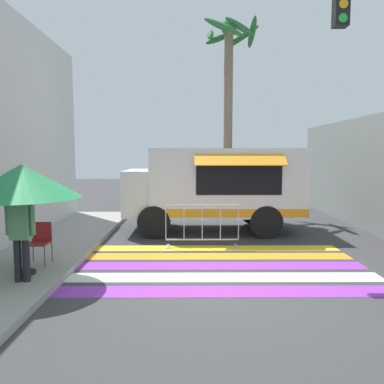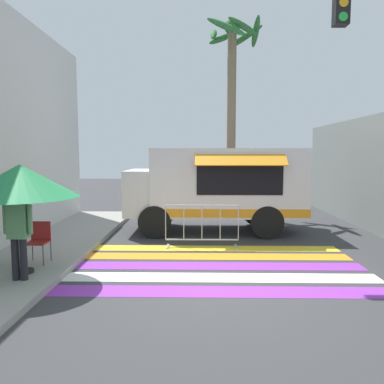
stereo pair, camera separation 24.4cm
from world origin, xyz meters
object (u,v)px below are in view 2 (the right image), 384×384
(food_truck, at_px, (214,184))
(traffic_signal_pole, at_px, (367,62))
(vendor_person, at_px, (18,230))
(palm_tree, at_px, (233,81))
(folding_chair, at_px, (39,238))
(patio_umbrella, at_px, (20,181))
(barricade_front, at_px, (202,226))

(food_truck, distance_m, traffic_signal_pole, 5.31)
(vendor_person, height_order, palm_tree, palm_tree)
(food_truck, relative_size, folding_chair, 6.29)
(traffic_signal_pole, bearing_deg, patio_umbrella, -165.67)
(folding_chair, bearing_deg, food_truck, 36.89)
(food_truck, relative_size, barricade_front, 2.81)
(folding_chair, height_order, barricade_front, barricade_front)
(food_truck, relative_size, traffic_signal_pole, 0.81)
(traffic_signal_pole, distance_m, palm_tree, 6.57)
(folding_chair, distance_m, barricade_front, 3.91)
(patio_umbrella, distance_m, vendor_person, 0.94)
(patio_umbrella, height_order, folding_chair, patio_umbrella)
(traffic_signal_pole, bearing_deg, vendor_person, -162.38)
(traffic_signal_pole, relative_size, vendor_person, 4.05)
(palm_tree, bearing_deg, patio_umbrella, -120.62)
(traffic_signal_pole, relative_size, palm_tree, 0.88)
(food_truck, distance_m, folding_chair, 5.54)
(folding_chair, relative_size, vendor_person, 0.52)
(folding_chair, height_order, vendor_person, vendor_person)
(traffic_signal_pole, height_order, patio_umbrella, traffic_signal_pole)
(patio_umbrella, xyz_separation_m, folding_chair, (-0.01, 0.73, -1.26))
(folding_chair, xyz_separation_m, vendor_person, (0.13, -1.14, 0.42))
(traffic_signal_pole, bearing_deg, folding_chair, -171.32)
(traffic_signal_pole, height_order, barricade_front, traffic_signal_pole)
(food_truck, xyz_separation_m, patio_umbrella, (-3.82, -4.66, 0.42))
(food_truck, bearing_deg, palm_tree, 75.40)
(barricade_front, distance_m, palm_tree, 7.15)
(food_truck, distance_m, vendor_person, 6.28)
(folding_chair, bearing_deg, palm_tree, 47.99)
(traffic_signal_pole, bearing_deg, palm_tree, 112.49)
(vendor_person, distance_m, barricade_front, 4.49)
(patio_umbrella, relative_size, vendor_person, 1.32)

